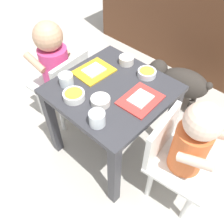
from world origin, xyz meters
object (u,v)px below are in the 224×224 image
at_px(seated_child_left, 56,64).
at_px(cereal_bowl_right_side, 100,101).
at_px(water_cup_right, 97,119).
at_px(food_tray_left, 94,71).
at_px(food_tray_right, 140,99).
at_px(dining_table, 112,102).
at_px(dog, 180,81).
at_px(veggie_bowl_far, 74,95).
at_px(cereal_bowl_left_side, 147,73).
at_px(water_cup_left, 66,80).
at_px(veggie_bowl_near, 126,60).
at_px(seated_child_right, 188,145).

relative_size(seated_child_left, cereal_bowl_right_side, 7.61).
bearing_deg(water_cup_right, food_tray_left, 138.51).
bearing_deg(seated_child_left, food_tray_right, 4.54).
xyz_separation_m(dining_table, cereal_bowl_right_side, (0.03, -0.11, 0.11)).
relative_size(dog, food_tray_left, 2.26).
relative_size(food_tray_right, water_cup_right, 2.85).
bearing_deg(veggie_bowl_far, cereal_bowl_left_side, 68.62).
bearing_deg(cereal_bowl_right_side, food_tray_left, 143.40).
xyz_separation_m(water_cup_right, cereal_bowl_right_side, (-0.07, 0.09, -0.01)).
distance_m(water_cup_right, cereal_bowl_right_side, 0.12).
bearing_deg(cereal_bowl_right_side, food_tray_right, 49.98).
xyz_separation_m(water_cup_left, veggie_bowl_far, (0.10, -0.04, -0.01)).
height_order(veggie_bowl_far, cereal_bowl_left_side, veggie_bowl_far).
height_order(food_tray_left, veggie_bowl_near, veggie_bowl_near).
bearing_deg(food_tray_right, water_cup_right, -100.75).
bearing_deg(water_cup_right, dog, 93.02).
bearing_deg(water_cup_right, seated_child_left, 161.03).
distance_m(food_tray_right, veggie_bowl_far, 0.30).
xyz_separation_m(seated_child_right, food_tray_right, (-0.27, 0.01, 0.08)).
distance_m(dining_table, veggie_bowl_far, 0.22).
bearing_deg(seated_child_right, food_tray_right, 177.95).
distance_m(cereal_bowl_right_side, veggie_bowl_near, 0.32).
distance_m(dog, veggie_bowl_near, 0.51).
distance_m(water_cup_left, veggie_bowl_far, 0.11).
distance_m(water_cup_right, cereal_bowl_left_side, 0.39).
relative_size(seated_child_right, cereal_bowl_right_side, 7.46).
bearing_deg(water_cup_left, veggie_bowl_far, -21.48).
xyz_separation_m(dog, veggie_bowl_far, (-0.14, -0.75, 0.30)).
bearing_deg(seated_child_right, seated_child_left, -177.57).
bearing_deg(dog, food_tray_left, -111.19).
relative_size(veggie_bowl_far, cereal_bowl_left_side, 1.09).
bearing_deg(dog, seated_child_left, -129.02).
height_order(water_cup_right, veggie_bowl_far, water_cup_right).
bearing_deg(food_tray_left, water_cup_left, -99.61).
height_order(seated_child_left, food_tray_right, seated_child_left).
bearing_deg(seated_child_left, veggie_bowl_near, 31.73).
bearing_deg(food_tray_right, water_cup_left, -154.62).
distance_m(seated_child_left, food_tray_left, 0.28).
xyz_separation_m(water_cup_left, water_cup_right, (0.28, -0.07, 0.00)).
distance_m(seated_child_right, food_tray_left, 0.58).
relative_size(cereal_bowl_right_side, cereal_bowl_left_side, 0.95).
bearing_deg(seated_child_left, dog, 50.98).
xyz_separation_m(dog, water_cup_right, (0.04, -0.78, 0.31)).
bearing_deg(seated_child_right, dog, 122.10).
xyz_separation_m(dining_table, seated_child_left, (-0.42, -0.02, 0.03)).
bearing_deg(veggie_bowl_near, food_tray_right, -36.00).
xyz_separation_m(dining_table, water_cup_left, (-0.18, -0.13, 0.12)).
distance_m(water_cup_right, veggie_bowl_near, 0.44).
bearing_deg(cereal_bowl_right_side, veggie_bowl_near, 110.55).
height_order(water_cup_left, water_cup_right, water_cup_right).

